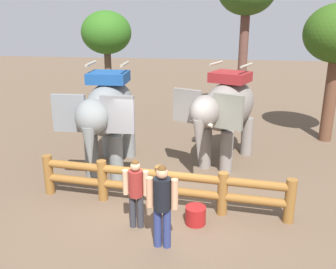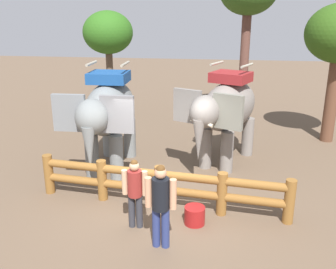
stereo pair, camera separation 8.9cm
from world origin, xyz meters
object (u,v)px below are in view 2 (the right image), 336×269
Objects in this scene: tree_far_right at (108,34)px; elephant_near_left at (108,112)px; log_fence at (160,184)px; elephant_center at (226,109)px; tourist_woman_in_black at (161,201)px; tourist_man_in_blue at (135,189)px; feed_bucket at (195,215)px.

elephant_near_left is at bearing -73.83° from tree_far_right.
log_fence is 1.69× the size of elephant_center.
tourist_man_in_blue is (-0.67, 0.64, -0.11)m from tourist_woman_in_black.
tourist_man_in_blue is at bearing -115.43° from elephant_center.
feed_bucket is at bearing -36.26° from log_fence.
elephant_center is at bearing 75.09° from tourist_woman_in_black.
elephant_center is 4.85m from tourist_woman_in_black.
log_fence is 1.68× the size of elephant_near_left.
elephant_near_left is 1.00× the size of elephant_center.
elephant_near_left is 0.80× the size of tree_far_right.
elephant_center reaches higher than feed_bucket.
elephant_center is 0.80× the size of tree_far_right.
tree_far_right is (-5.00, 4.62, 1.90)m from elephant_center.
tourist_woman_in_black reaches higher than feed_bucket.
tourist_woman_in_black is (-1.24, -4.64, -0.71)m from elephant_center.
tourist_woman_in_black is at bearing -104.91° from elephant_center.
feed_bucket is at bearing -99.67° from elephant_center.
tourist_woman_in_black reaches higher than tourist_man_in_blue.
tourist_man_in_blue is at bearing -64.09° from elephant_near_left.
log_fence is 1.35× the size of tree_far_right.
feed_bucket is (0.61, 0.95, -0.82)m from tourist_woman_in_black.
log_fence is 1.09m from tourist_man_in_blue.
tourist_woman_in_black is 0.39× the size of tree_far_right.
elephant_near_left is 3.48m from tourist_man_in_blue.
elephant_center is at bearing 64.57° from tourist_man_in_blue.
elephant_near_left reaches higher than feed_bucket.
elephant_center is 2.30× the size of tourist_man_in_blue.
log_fence is at bearing 143.74° from feed_bucket.
elephant_near_left is at bearing 135.31° from feed_bucket.
tree_far_right is 9.99m from feed_bucket.
elephant_near_left reaches higher than tourist_woman_in_black.
tree_far_right reaches higher than tourist_man_in_blue.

